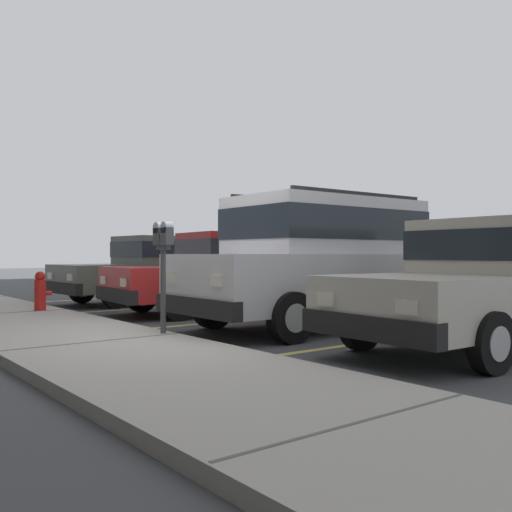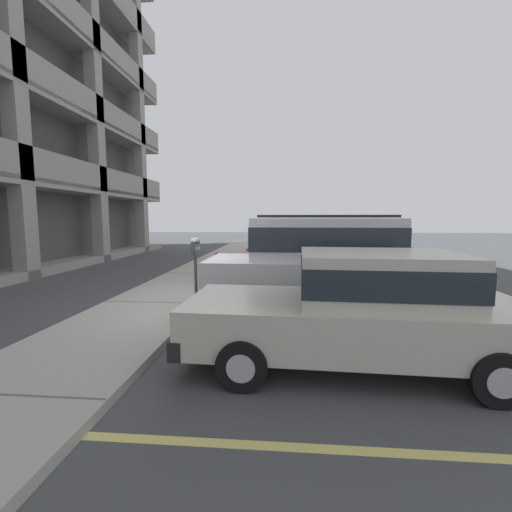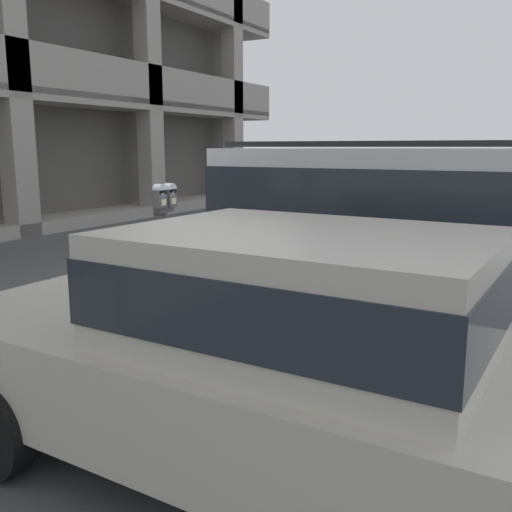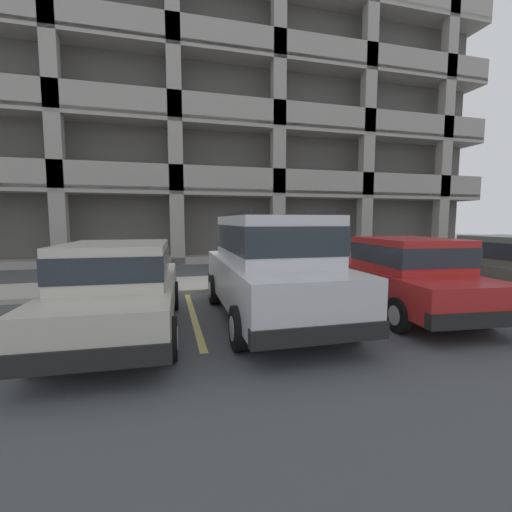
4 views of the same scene
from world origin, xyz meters
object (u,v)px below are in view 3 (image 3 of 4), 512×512
blue_coupe (475,211)px  fire_hydrant (284,229)px  dark_hatchback (445,231)px  parking_meter_near (165,213)px  silver_suv (373,239)px  red_sedan (274,351)px

blue_coupe → fire_hydrant: size_ratio=6.50×
dark_hatchback → parking_meter_near: bearing=137.5°
silver_suv → blue_coupe: (5.70, -0.15, -0.27)m
red_sedan → blue_coupe: size_ratio=1.00×
red_sedan → blue_coupe: same height
blue_coupe → parking_meter_near: 6.23m
blue_coupe → fire_hydrant: bearing=113.7°
red_sedan → parking_meter_near: parking_meter_near is taller
fire_hydrant → red_sedan: bearing=-154.3°
silver_suv → parking_meter_near: size_ratio=3.38×
dark_hatchback → blue_coupe: same height
silver_suv → fire_hydrant: bearing=36.9°
red_sedan → blue_coupe: 8.36m
parking_meter_near → fire_hydrant: 4.04m
red_sedan → fire_hydrant: red_sedan is taller
dark_hatchback → fire_hydrant: bearing=72.4°
blue_coupe → fire_hydrant: blue_coupe is taller
silver_suv → red_sedan: 2.69m
blue_coupe → dark_hatchback: bearing=177.9°
dark_hatchback → fire_hydrant: 3.48m
silver_suv → dark_hatchback: (2.79, -0.17, -0.27)m
red_sedan → parking_meter_near: bearing=48.6°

